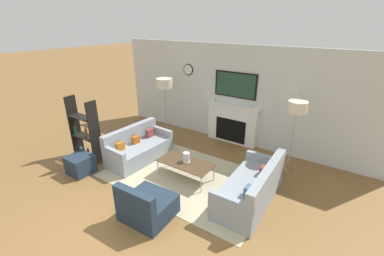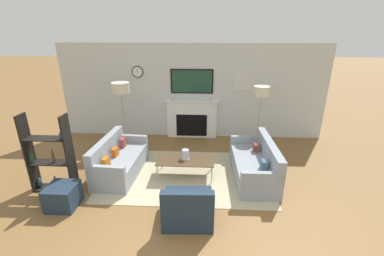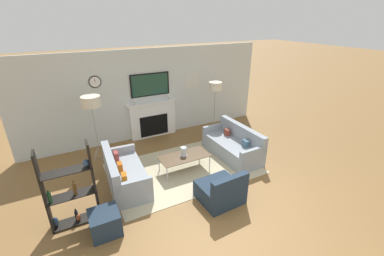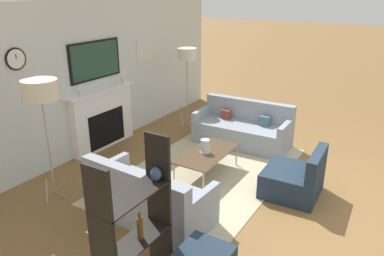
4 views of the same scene
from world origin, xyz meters
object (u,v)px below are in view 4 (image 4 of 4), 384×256
Objects in this scene: shelf_unit at (134,234)px; floor_lamp_left at (40,91)px; coffee_table at (207,154)px; couch_left at (148,200)px; armchair at (295,179)px; floor_lamp_right at (187,55)px; couch_right at (243,130)px; hurricane_candle at (205,147)px.

floor_lamp_left is at bearing 70.12° from shelf_unit.
couch_left is at bearing 178.04° from coffee_table.
armchair is at bearing -56.37° from floor_lamp_left.
couch_left is 1.38× the size of coffee_table.
coffee_table is (1.48, -0.05, 0.09)m from couch_left.
armchair is 0.54× the size of shelf_unit.
floor_lamp_left is 1.03× the size of floor_lamp_right.
floor_lamp_right is (0.30, 1.46, 1.27)m from couch_right.
armchair is (1.63, -1.44, -0.05)m from couch_left.
floor_lamp_left is at bearing 139.63° from coffee_table.
couch_left is 2.17m from armchair.
floor_lamp_right is (1.81, 1.51, 1.18)m from coffee_table.
hurricane_candle is 0.14× the size of shelf_unit.
shelf_unit reaches higher than couch_left.
floor_lamp_left is at bearing 140.38° from hurricane_candle.
hurricane_candle is 2.66m from shelf_unit.
floor_lamp_left reaches higher than floor_lamp_right.
couch_left is 1.97× the size of armchair.
armchair is (-1.35, -1.44, -0.05)m from couch_right.
hurricane_candle is 2.56m from floor_lamp_left.
shelf_unit is (-1.08, -0.70, 0.42)m from couch_left.
couch_right is at bearing -101.64° from floor_lamp_right.
floor_lamp_left is (-1.93, 2.90, 1.36)m from armchair.
hurricane_candle is at bearing 96.09° from armchair.
couch_left is at bearing -78.33° from floor_lamp_left.
floor_lamp_left reaches higher than coffee_table.
armchair is at bearing -41.50° from couch_left.
couch_left reaches higher than coffee_table.
floor_lamp_right reaches higher than couch_left.
couch_right is at bearing 1.84° from coffee_table.
couch_right is at bearing -24.02° from floor_lamp_left.
coffee_table is 0.69× the size of floor_lamp_left.
hurricane_candle is at bearing -39.62° from floor_lamp_left.
coffee_table is 2.63m from floor_lamp_right.
couch_right is at bearing 46.76° from armchair.
couch_left is 7.77× the size of hurricane_candle.
couch_right is 1.52m from hurricane_candle.
hurricane_candle is at bearing -0.43° from couch_left.
couch_left is 1.35m from shelf_unit.
shelf_unit is (-2.71, 0.74, 0.47)m from armchair.
coffee_table is at bearing -178.16° from couch_right.
shelf_unit is at bearing -109.88° from floor_lamp_left.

